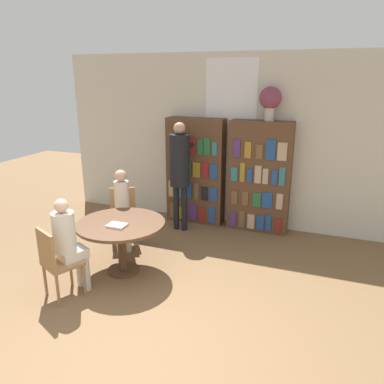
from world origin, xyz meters
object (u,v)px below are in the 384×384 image
Objects in this scene: seated_reader_right at (68,240)px; librarian_standing at (180,165)px; reading_table at (121,231)px; flower_vase at (270,100)px; seated_reader_left at (122,206)px; bookshelf_right at (259,177)px; bookshelf_left at (196,171)px; chair_left_side at (123,213)px; chair_near_camera at (56,260)px.

librarian_standing is (0.49, 2.34, 0.47)m from seated_reader_right.
seated_reader_right is (-0.31, -0.69, 0.10)m from reading_table.
seated_reader_right is at bearing -114.51° from reading_table.
flower_vase is at bearing 54.49° from reading_table.
bookshelf_right is at bearing -169.65° from seated_reader_left.
bookshelf_left is 1.81m from flower_vase.
bookshelf_right reaches higher than chair_left_side.
seated_reader_right is (0.07, 0.16, 0.20)m from chair_near_camera.
librarian_standing is at bearing 102.68° from seated_reader_right.
chair_near_camera is (-1.83, -3.01, -0.44)m from bookshelf_right.
flower_vase reaches higher than bookshelf_right.
bookshelf_right is 2.37m from chair_left_side.
seated_reader_right is (-1.86, -2.85, -1.54)m from flower_vase.
bookshelf_right is 3.35m from seated_reader_right.
librarian_standing is (-1.26, -0.50, 0.23)m from bookshelf_right.
bookshelf_left is 1.59m from chair_left_side.
bookshelf_right is at bearing 0.02° from bookshelf_left.
chair_left_side is 0.48× the size of librarian_standing.
bookshelf_right is at bearing -174.20° from chair_left_side.
bookshelf_right is 1.60× the size of reading_table.
bookshelf_left is 1.00× the size of bookshelf_right.
chair_left_side is (-1.90, -1.34, -0.44)m from bookshelf_right.
bookshelf_left is 1.52× the size of seated_reader_left.
reading_table is at bearing -125.51° from flower_vase.
reading_table is (-1.54, -2.16, -1.64)m from flower_vase.
bookshelf_right is 1.53× the size of seated_reader_right.
seated_reader_left reaches higher than reading_table.
bookshelf_left is at bearing -148.21° from chair_left_side.
flower_vase is 0.44× the size of seated_reader_right.
bookshelf_left is 2.10× the size of chair_near_camera.
reading_table is 1.31× the size of chair_left_side.
bookshelf_right is at bearing 83.23° from chair_near_camera.
chair_left_side is 0.27m from seated_reader_left.
reading_table is at bearing 90.00° from seated_reader_right.
flower_vase is (1.27, 0.00, 1.30)m from bookshelf_left.
seated_reader_left is at bearing 90.00° from chair_left_side.
flower_vase is at bearing 20.36° from librarian_standing.
reading_table is (-1.44, -2.16, -0.34)m from bookshelf_right.
flower_vase is at bearing 0.21° from bookshelf_left.
flower_vase reaches higher than chair_near_camera.
chair_near_camera is 0.27m from seated_reader_right.
seated_reader_right is (-1.75, -2.84, -0.24)m from bookshelf_right.
seated_reader_left is at bearing -140.15° from bookshelf_right.
bookshelf_right is 3.55m from chair_near_camera.
librarian_standing is (0.55, 1.01, 0.48)m from seated_reader_left.
seated_reader_left is (0.09, -0.16, 0.19)m from chair_left_side.
chair_left_side is at bearing -127.12° from librarian_standing.
chair_near_camera is (-0.39, -0.85, -0.10)m from reading_table.
chair_near_camera is 1.67m from chair_left_side.
bookshelf_left is at bearing 82.69° from reading_table.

